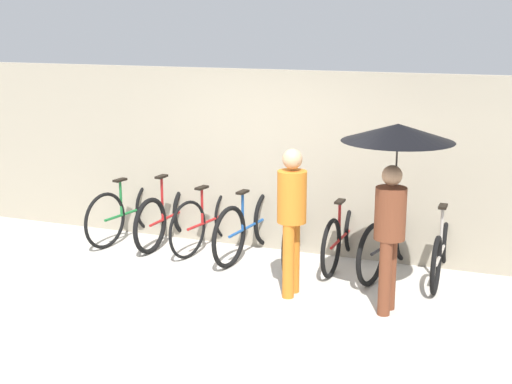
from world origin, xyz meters
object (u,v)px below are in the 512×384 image
parked_bicycle_7 (442,249)px  pedestrian_leading (292,211)px  parked_bicycle_4 (295,231)px  parked_bicycle_6 (391,242)px  parked_bicycle_3 (250,225)px  parked_bicycle_5 (343,235)px  parked_bicycle_2 (210,219)px  parked_bicycle_0 (130,211)px  pedestrian_center (396,159)px  parked_bicycle_1 (170,216)px

parked_bicycle_7 → pedestrian_leading: size_ratio=1.05×
parked_bicycle_4 → parked_bicycle_6: parked_bicycle_6 is taller
parked_bicycle_3 → parked_bicycle_5: bearing=-78.2°
parked_bicycle_2 → parked_bicycle_4: size_ratio=0.94×
parked_bicycle_4 → parked_bicycle_6: bearing=-99.9°
parked_bicycle_3 → pedestrian_leading: bearing=-132.7°
parked_bicycle_0 → parked_bicycle_7: size_ratio=1.00×
parked_bicycle_2 → parked_bicycle_4: (1.20, -0.09, -0.01)m
parked_bicycle_2 → parked_bicycle_5: bearing=-79.3°
parked_bicycle_4 → pedestrian_leading: pedestrian_leading is taller
pedestrian_leading → parked_bicycle_3: bearing=131.5°
parked_bicycle_0 → pedestrian_center: size_ratio=0.88×
parked_bicycle_0 → parked_bicycle_2: (1.21, 0.01, 0.00)m
parked_bicycle_2 → pedestrian_center: 3.12m
parked_bicycle_4 → parked_bicycle_6: 1.21m
parked_bicycle_3 → parked_bicycle_4: parked_bicycle_4 is taller
parked_bicycle_3 → parked_bicycle_5: 1.21m
parked_bicycle_4 → parked_bicycle_6: (1.21, -0.01, -0.00)m
pedestrian_leading → parked_bicycle_2: bearing=143.4°
parked_bicycle_2 → parked_bicycle_7: (3.02, -0.08, -0.04)m
parked_bicycle_6 → parked_bicycle_7: bearing=-75.2°
parked_bicycle_0 → parked_bicycle_2: bearing=-78.4°
parked_bicycle_6 → parked_bicycle_4: bearing=103.0°
parked_bicycle_3 → parked_bicycle_7: 2.41m
parked_bicycle_7 → pedestrian_center: pedestrian_center is taller
parked_bicycle_6 → pedestrian_leading: 1.54m
parked_bicycle_4 → parked_bicycle_2: bearing=76.3°
parked_bicycle_0 → parked_bicycle_1: 0.60m
parked_bicycle_5 → parked_bicycle_6: (0.60, -0.08, 0.01)m
parked_bicycle_3 → parked_bicycle_4: 0.60m
parked_bicycle_7 → pedestrian_leading: (-1.50, -1.13, 0.61)m
parked_bicycle_1 → parked_bicycle_2: (0.61, 0.01, 0.01)m
parked_bicycle_4 → pedestrian_center: size_ratio=0.92×
parked_bicycle_4 → parked_bicycle_7: bearing=-99.2°
parked_bicycle_1 → pedestrian_leading: 2.51m
parked_bicycle_3 → pedestrian_center: 2.59m
pedestrian_center → pedestrian_leading: bearing=-173.9°
parked_bicycle_0 → parked_bicycle_4: (2.41, -0.08, -0.01)m
parked_bicycle_1 → parked_bicycle_3: (1.21, -0.10, 0.02)m
parked_bicycle_1 → parked_bicycle_4: size_ratio=0.94×
parked_bicycle_5 → pedestrian_leading: (-0.29, -1.19, 0.59)m
parked_bicycle_4 → parked_bicycle_5: (0.60, 0.07, -0.01)m
pedestrian_center → parked_bicycle_7: bearing=76.5°
parked_bicycle_2 → pedestrian_leading: pedestrian_leading is taller
parked_bicycle_7 → parked_bicycle_4: bearing=90.4°
parked_bicycle_0 → parked_bicycle_6: size_ratio=0.99×
pedestrian_leading → parked_bicycle_5: bearing=78.3°
parked_bicycle_0 → parked_bicycle_4: 2.41m
parked_bicycle_3 → pedestrian_center: bearing=-111.2°
parked_bicycle_0 → parked_bicycle_2: size_ratio=1.02×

